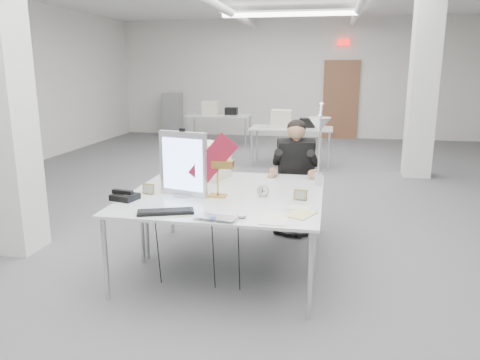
{
  "coord_description": "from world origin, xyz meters",
  "views": [
    {
      "loc": [
        0.94,
        -6.22,
        1.91
      ],
      "look_at": [
        0.13,
        -2.0,
        0.87
      ],
      "focal_mm": 35.0,
      "sensor_mm": 36.0,
      "label": 1
    }
  ],
  "objects_px": {
    "seated_person": "(296,158)",
    "architect_lamp": "(319,145)",
    "monitor": "(183,164)",
    "beige_monitor": "(206,160)",
    "office_chair": "(295,191)",
    "desk_phone": "(125,197)",
    "laptop": "(213,220)",
    "bankers_lamp": "(218,178)",
    "desk_main": "(215,208)"
  },
  "relations": [
    {
      "from": "architect_lamp",
      "to": "laptop",
      "type": "bearing_deg",
      "value": -140.59
    },
    {
      "from": "desk_phone",
      "to": "architect_lamp",
      "type": "bearing_deg",
      "value": 34.72
    },
    {
      "from": "seated_person",
      "to": "laptop",
      "type": "height_order",
      "value": "seated_person"
    },
    {
      "from": "monitor",
      "to": "seated_person",
      "type": "bearing_deg",
      "value": 68.15
    },
    {
      "from": "monitor",
      "to": "beige_monitor",
      "type": "bearing_deg",
      "value": 102.82
    },
    {
      "from": "monitor",
      "to": "laptop",
      "type": "xyz_separation_m",
      "value": [
        0.44,
        -0.68,
        -0.28
      ]
    },
    {
      "from": "desk_phone",
      "to": "beige_monitor",
      "type": "bearing_deg",
      "value": 76.6
    },
    {
      "from": "bankers_lamp",
      "to": "beige_monitor",
      "type": "relative_size",
      "value": 0.85
    },
    {
      "from": "monitor",
      "to": "bankers_lamp",
      "type": "bearing_deg",
      "value": 18.74
    },
    {
      "from": "bankers_lamp",
      "to": "architect_lamp",
      "type": "distance_m",
      "value": 1.01
    },
    {
      "from": "desk_phone",
      "to": "monitor",
      "type": "bearing_deg",
      "value": 40.31
    },
    {
      "from": "desk_main",
      "to": "office_chair",
      "type": "xyz_separation_m",
      "value": [
        0.57,
        1.6,
        -0.24
      ]
    },
    {
      "from": "office_chair",
      "to": "desk_phone",
      "type": "distance_m",
      "value": 2.11
    },
    {
      "from": "laptop",
      "to": "desk_phone",
      "type": "bearing_deg",
      "value": 163.6
    },
    {
      "from": "seated_person",
      "to": "bankers_lamp",
      "type": "xyz_separation_m",
      "value": [
        -0.62,
        -1.24,
        0.03
      ]
    },
    {
      "from": "architect_lamp",
      "to": "desk_phone",
      "type": "bearing_deg",
      "value": -174.71
    },
    {
      "from": "office_chair",
      "to": "architect_lamp",
      "type": "relative_size",
      "value": 1.14
    },
    {
      "from": "seated_person",
      "to": "architect_lamp",
      "type": "relative_size",
      "value": 0.94
    },
    {
      "from": "office_chair",
      "to": "bankers_lamp",
      "type": "distance_m",
      "value": 1.49
    },
    {
      "from": "monitor",
      "to": "desk_phone",
      "type": "relative_size",
      "value": 2.83
    },
    {
      "from": "office_chair",
      "to": "laptop",
      "type": "bearing_deg",
      "value": -117.84
    },
    {
      "from": "beige_monitor",
      "to": "desk_main",
      "type": "bearing_deg",
      "value": -54.84
    },
    {
      "from": "monitor",
      "to": "beige_monitor",
      "type": "height_order",
      "value": "monitor"
    },
    {
      "from": "seated_person",
      "to": "office_chair",
      "type": "bearing_deg",
      "value": 75.88
    },
    {
      "from": "bankers_lamp",
      "to": "architect_lamp",
      "type": "xyz_separation_m",
      "value": [
        0.9,
        0.38,
        0.27
      ]
    },
    {
      "from": "seated_person",
      "to": "beige_monitor",
      "type": "bearing_deg",
      "value": -163.55
    },
    {
      "from": "monitor",
      "to": "architect_lamp",
      "type": "relative_size",
      "value": 0.67
    },
    {
      "from": "desk_main",
      "to": "office_chair",
      "type": "relative_size",
      "value": 1.78
    },
    {
      "from": "seated_person",
      "to": "architect_lamp",
      "type": "xyz_separation_m",
      "value": [
        0.28,
        -0.86,
        0.3
      ]
    },
    {
      "from": "beige_monitor",
      "to": "office_chair",
      "type": "bearing_deg",
      "value": 49.47
    },
    {
      "from": "office_chair",
      "to": "laptop",
      "type": "distance_m",
      "value": 2.07
    },
    {
      "from": "laptop",
      "to": "architect_lamp",
      "type": "relative_size",
      "value": 0.38
    },
    {
      "from": "office_chair",
      "to": "monitor",
      "type": "bearing_deg",
      "value": -139.5
    },
    {
      "from": "laptop",
      "to": "architect_lamp",
      "type": "distance_m",
      "value": 1.39
    },
    {
      "from": "architect_lamp",
      "to": "bankers_lamp",
      "type": "bearing_deg",
      "value": -172.48
    },
    {
      "from": "bankers_lamp",
      "to": "beige_monitor",
      "type": "distance_m",
      "value": 0.76
    },
    {
      "from": "desk_main",
      "to": "beige_monitor",
      "type": "bearing_deg",
      "value": 108.54
    },
    {
      "from": "desk_main",
      "to": "seated_person",
      "type": "relative_size",
      "value": 2.17
    },
    {
      "from": "monitor",
      "to": "beige_monitor",
      "type": "distance_m",
      "value": 0.73
    },
    {
      "from": "monitor",
      "to": "desk_phone",
      "type": "distance_m",
      "value": 0.6
    },
    {
      "from": "desk_main",
      "to": "beige_monitor",
      "type": "xyz_separation_m",
      "value": [
        -0.34,
        1.01,
        0.2
      ]
    },
    {
      "from": "office_chair",
      "to": "desk_phone",
      "type": "relative_size",
      "value": 4.81
    },
    {
      "from": "architect_lamp",
      "to": "beige_monitor",
      "type": "bearing_deg",
      "value": 149.36
    },
    {
      "from": "seated_person",
      "to": "bankers_lamp",
      "type": "relative_size",
      "value": 2.43
    },
    {
      "from": "office_chair",
      "to": "beige_monitor",
      "type": "bearing_deg",
      "value": -161.27
    },
    {
      "from": "seated_person",
      "to": "monitor",
      "type": "xyz_separation_m",
      "value": [
        -0.93,
        -1.26,
        0.15
      ]
    },
    {
      "from": "laptop",
      "to": "desk_phone",
      "type": "distance_m",
      "value": 1.03
    },
    {
      "from": "laptop",
      "to": "monitor",
      "type": "bearing_deg",
      "value": 132.57
    },
    {
      "from": "desk_phone",
      "to": "laptop",
      "type": "bearing_deg",
      "value": -11.8
    },
    {
      "from": "laptop",
      "to": "beige_monitor",
      "type": "bearing_deg",
      "value": 116.21
    }
  ]
}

